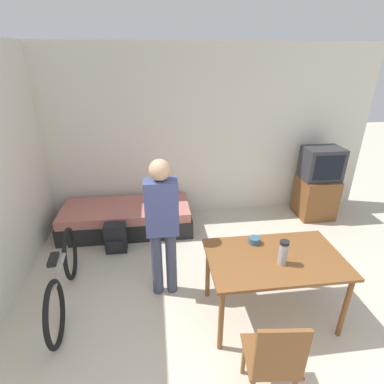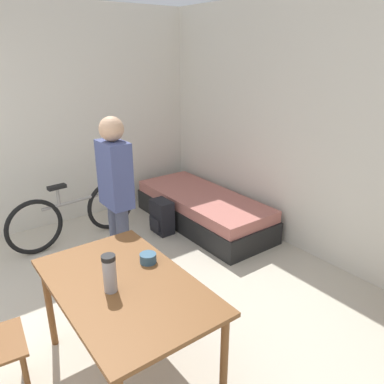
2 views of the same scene
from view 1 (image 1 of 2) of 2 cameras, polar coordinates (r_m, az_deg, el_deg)
name	(u,v)px [view 1 (image 1 of 2)]	position (r m, az deg, el deg)	size (l,w,h in m)	color
wall_back	(198,135)	(4.86, 1.12, 10.82)	(5.73, 0.06, 2.70)	silver
daybed	(127,218)	(4.78, -12.29, -4.86)	(1.98, 0.81, 0.41)	black
tv	(318,184)	(5.35, 22.81, 1.37)	(0.59, 0.55, 1.19)	brown
dining_table	(274,264)	(3.12, 15.43, -13.08)	(1.31, 0.81, 0.74)	brown
wooden_chair	(274,360)	(2.57, 15.42, -28.42)	(0.43, 0.43, 0.91)	brown
bicycle	(63,279)	(3.62, -23.32, -14.98)	(0.19, 1.59, 0.73)	black
person_standing	(162,221)	(3.15, -5.70, -5.54)	(0.34, 0.22, 1.62)	#3D4256
thermos_flask	(283,251)	(2.93, 17.00, -10.78)	(0.09, 0.09, 0.25)	#99999E
mate_bowl	(254,240)	(3.20, 11.82, -9.02)	(0.12, 0.12, 0.07)	#335670
backpack	(116,238)	(4.32, -14.32, -8.48)	(0.29, 0.22, 0.42)	black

